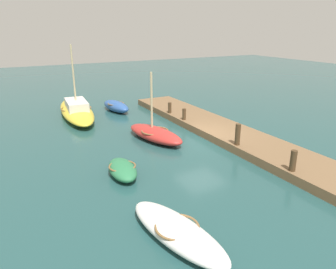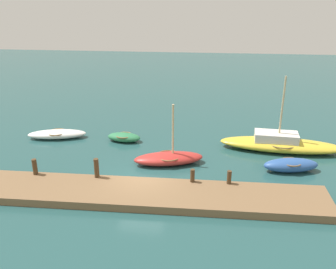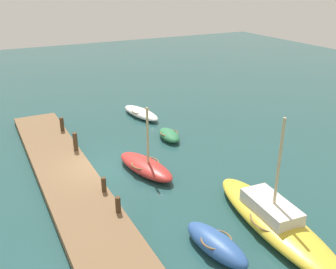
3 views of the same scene
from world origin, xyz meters
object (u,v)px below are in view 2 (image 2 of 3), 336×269
at_px(dinghy_green, 124,137).
at_px(rowboat_white, 57,134).
at_px(rowboat_blue, 291,165).
at_px(rowboat_red, 169,158).
at_px(mooring_post_west, 35,167).
at_px(mooring_post_east, 229,177).
at_px(mooring_post_mid_east, 192,176).
at_px(mooring_post_mid_west, 97,168).
at_px(sailboat_yellow, 280,144).

distance_m(dinghy_green, rowboat_white, 4.81).
height_order(dinghy_green, rowboat_blue, rowboat_blue).
bearing_deg(rowboat_red, mooring_post_west, -171.42).
distance_m(rowboat_white, mooring_post_east, 13.16).
distance_m(rowboat_red, mooring_post_mid_east, 3.22).
height_order(rowboat_red, mooring_post_mid_west, rowboat_red).
bearing_deg(sailboat_yellow, mooring_post_west, -153.91).
relative_size(dinghy_green, mooring_post_mid_east, 3.35).
distance_m(sailboat_yellow, rowboat_white, 15.27).
bearing_deg(mooring_post_east, mooring_post_mid_east, 180.00).
height_order(mooring_post_west, mooring_post_mid_east, mooring_post_west).
xyz_separation_m(rowboat_red, mooring_post_mid_west, (-3.61, -2.80, 0.58)).
relative_size(rowboat_white, mooring_post_west, 4.72).
relative_size(sailboat_yellow, mooring_post_east, 11.01).
relative_size(dinghy_green, sailboat_yellow, 0.30).
xyz_separation_m(dinghy_green, mooring_post_mid_west, (-0.20, -6.00, 0.65)).
bearing_deg(dinghy_green, sailboat_yellow, 3.52).
bearing_deg(mooring_post_west, dinghy_green, 58.68).
bearing_deg(rowboat_white, mooring_post_mid_east, -42.35).
relative_size(rowboat_blue, mooring_post_west, 3.71).
bearing_deg(rowboat_red, mooring_post_mid_east, -74.41).
relative_size(rowboat_red, mooring_post_mid_east, 6.09).
distance_m(rowboat_red, sailboat_yellow, 7.54).
bearing_deg(mooring_post_mid_east, rowboat_blue, 24.61).
height_order(sailboat_yellow, mooring_post_west, sailboat_yellow).
relative_size(dinghy_green, rowboat_blue, 0.73).
relative_size(rowboat_blue, rowboat_white, 0.79).
height_order(sailboat_yellow, rowboat_white, sailboat_yellow).
height_order(rowboat_red, mooring_post_east, rowboat_red).
xyz_separation_m(rowboat_red, mooring_post_west, (-7.05, -2.80, 0.48)).
bearing_deg(sailboat_yellow, mooring_post_mid_west, -147.91).
xyz_separation_m(sailboat_yellow, mooring_post_east, (-3.60, -5.50, 0.30)).
relative_size(rowboat_red, mooring_post_west, 4.93).
height_order(rowboat_red, mooring_post_west, rowboat_red).
relative_size(rowboat_blue, mooring_post_mid_east, 4.59).
xyz_separation_m(rowboat_blue, sailboat_yellow, (-0.08, 2.94, 0.08)).
distance_m(rowboat_blue, mooring_post_mid_east, 6.16).
distance_m(sailboat_yellow, mooring_post_mid_west, 11.99).
relative_size(rowboat_red, sailboat_yellow, 0.55).
height_order(dinghy_green, rowboat_red, rowboat_red).
distance_m(rowboat_blue, rowboat_white, 15.74).
distance_m(mooring_post_mid_west, mooring_post_east, 7.05).
xyz_separation_m(rowboat_blue, mooring_post_west, (-14.18, -2.56, 0.47)).
bearing_deg(dinghy_green, mooring_post_west, -115.07).
bearing_deg(rowboat_white, rowboat_red, -32.16).
height_order(rowboat_blue, mooring_post_east, mooring_post_east).
distance_m(dinghy_green, mooring_post_mid_west, 6.03).
height_order(rowboat_white, mooring_post_west, mooring_post_west).
bearing_deg(rowboat_blue, sailboat_yellow, 83.05).
height_order(rowboat_red, rowboat_blue, rowboat_red).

